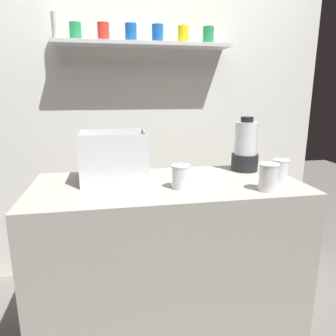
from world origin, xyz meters
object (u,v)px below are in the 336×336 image
(blender_pitcher, at_px, (245,148))
(juice_cup_pomegranate_left, at_px, (268,179))
(juice_cup_mango_middle, at_px, (281,171))
(carrot_display_bin, at_px, (115,166))
(juice_cup_carrot_far_left, at_px, (181,178))

(blender_pitcher, xyz_separation_m, juice_cup_pomegranate_left, (-0.05, -0.39, -0.08))
(juice_cup_pomegranate_left, bearing_deg, blender_pitcher, 82.21)
(blender_pitcher, distance_m, juice_cup_mango_middle, 0.27)
(carrot_display_bin, height_order, blender_pitcher, blender_pitcher)
(blender_pitcher, relative_size, juice_cup_carrot_far_left, 2.74)
(blender_pitcher, height_order, juice_cup_pomegranate_left, blender_pitcher)
(carrot_display_bin, relative_size, juice_cup_mango_middle, 3.00)
(juice_cup_carrot_far_left, xyz_separation_m, juice_cup_mango_middle, (0.56, 0.04, -0.00))
(juice_cup_carrot_far_left, bearing_deg, juice_cup_pomegranate_left, -15.53)
(carrot_display_bin, height_order, juice_cup_pomegranate_left, carrot_display_bin)
(juice_cup_pomegranate_left, bearing_deg, juice_cup_carrot_far_left, 164.47)
(juice_cup_pomegranate_left, xyz_separation_m, juice_cup_mango_middle, (0.15, 0.15, -0.01))
(juice_cup_carrot_far_left, bearing_deg, blender_pitcher, 31.70)
(carrot_display_bin, xyz_separation_m, juice_cup_pomegranate_left, (0.72, -0.30, -0.02))
(blender_pitcher, bearing_deg, juice_cup_carrot_far_left, -148.30)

